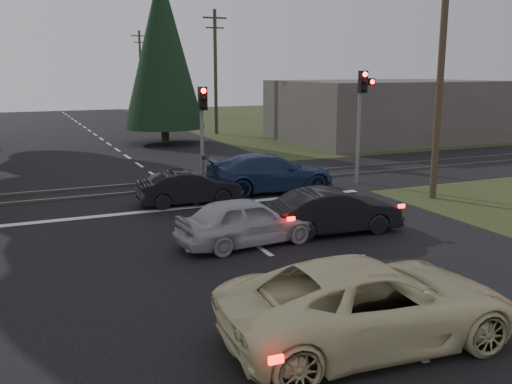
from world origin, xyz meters
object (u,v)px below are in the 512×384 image
utility_pole_mid (215,70)px  traffic_signal_center (203,120)px  utility_pole_far (141,69)px  dark_hatchback (334,212)px  dark_car_far (190,188)px  utility_pole_near (441,70)px  blue_sedan (270,173)px  silver_car (247,221)px  traffic_signal_right (362,105)px  cream_coupe (371,303)px

utility_pole_mid → traffic_signal_center: bearing=-111.2°
utility_pole_far → dark_hatchback: size_ratio=2.25×
dark_car_far → dark_hatchback: bearing=-149.9°
utility_pole_near → utility_pole_mid: 24.00m
blue_sedan → dark_car_far: (-3.57, -0.82, -0.14)m
utility_pole_far → silver_car: 52.48m
traffic_signal_right → dark_hatchback: bearing=-129.4°
utility_pole_mid → utility_pole_near: bearing=-90.0°
utility_pole_near → utility_pole_mid: same height
dark_hatchback → dark_car_far: (-2.78, 5.26, -0.05)m
utility_pole_far → dark_hatchback: 52.07m
traffic_signal_center → utility_pole_mid: (7.50, 19.32, 1.92)m
dark_hatchback → blue_sedan: size_ratio=0.78×
traffic_signal_right → cream_coupe: traffic_signal_right is taller
cream_coupe → blue_sedan: size_ratio=1.05×
traffic_signal_center → utility_pole_near: bearing=-32.0°
utility_pole_mid → dark_car_far: utility_pole_mid is taller
cream_coupe → dark_hatchback: 6.92m
utility_pole_near → blue_sedan: 7.38m
utility_pole_mid → blue_sedan: (-5.13, -20.49, -3.98)m
utility_pole_mid → cream_coupe: (-8.95, -32.79, -3.98)m
utility_pole_far → silver_car: (-8.70, -51.59, -4.06)m
traffic_signal_center → dark_car_far: size_ratio=1.12×
blue_sedan → dark_car_far: size_ratio=1.40×
traffic_signal_center → dark_car_far: bearing=-121.1°
blue_sedan → dark_hatchback: bearing=177.2°
traffic_signal_center → dark_hatchback: bearing=-77.7°
silver_car → dark_car_far: size_ratio=1.07×
blue_sedan → silver_car: bearing=154.3°
utility_pole_near → silver_car: bearing=-163.4°
traffic_signal_right → dark_car_far: traffic_signal_right is taller
dark_hatchback → silver_car: bearing=94.3°
utility_pole_near → utility_pole_mid: size_ratio=1.00×
traffic_signal_center → utility_pole_mid: 20.82m
utility_pole_far → dark_car_far: size_ratio=2.46×
traffic_signal_center → cream_coupe: bearing=-96.2°
utility_pole_mid → blue_sedan: utility_pole_mid is taller
traffic_signal_center → utility_pole_far: size_ratio=0.46×
utility_pole_near → utility_pole_mid: bearing=90.0°
utility_pole_near → dark_hatchback: bearing=-156.5°
silver_car → dark_car_far: silver_car is taller
utility_pole_near → dark_car_far: bearing=162.8°
silver_car → blue_sedan: (3.57, 6.10, 0.08)m
dark_car_far → traffic_signal_center: bearing=-28.9°
traffic_signal_right → blue_sedan: (-4.18, 0.04, -2.57)m
traffic_signal_right → utility_pole_mid: utility_pole_mid is taller
utility_pole_near → dark_car_far: utility_pole_near is taller
cream_coupe → dark_car_far: bearing=2.8°
utility_pole_near → traffic_signal_right: bearing=105.3°
dark_car_far → blue_sedan: bearing=-74.8°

